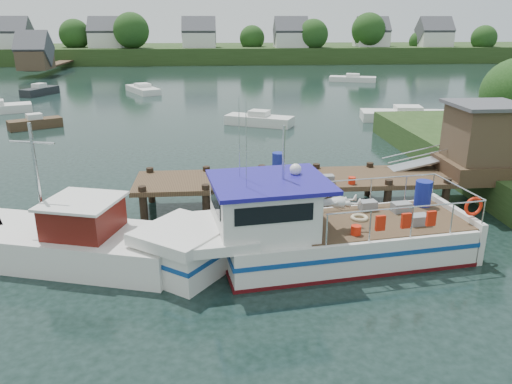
{
  "coord_description": "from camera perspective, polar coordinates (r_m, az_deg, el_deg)",
  "views": [
    {
      "loc": [
        -2.57,
        -20.24,
        7.82
      ],
      "look_at": [
        -1.0,
        -1.5,
        1.3
      ],
      "focal_mm": 35.0,
      "sensor_mm": 36.0,
      "label": 1
    }
  ],
  "objects": [
    {
      "name": "moored_b",
      "position": [
        39.25,
        0.36,
        8.26
      ],
      "size": [
        5.47,
        3.86,
        1.15
      ],
      "rotation": [
        0.0,
        0.0,
        0.16
      ],
      "color": "silver",
      "rests_on": "ground"
    },
    {
      "name": "moored_rowboat",
      "position": [
        41.68,
        -23.94,
        7.24
      ],
      "size": [
        3.93,
        3.04,
        1.1
      ],
      "rotation": [
        0.0,
        0.0,
        0.01
      ],
      "color": "#453321",
      "rests_on": "ground"
    },
    {
      "name": "moored_e",
      "position": [
        60.37,
        -23.47,
        10.58
      ],
      "size": [
        3.23,
        4.74,
        1.24
      ],
      "rotation": [
        0.0,
        0.0,
        -0.24
      ],
      "color": "black",
      "rests_on": "ground"
    },
    {
      "name": "dock",
      "position": [
        22.89,
        18.8,
        3.98
      ],
      "size": [
        16.6,
        3.0,
        4.78
      ],
      "color": "#453321",
      "rests_on": "ground"
    },
    {
      "name": "work_boat",
      "position": [
        18.21,
        -21.54,
        -5.14
      ],
      "size": [
        9.01,
        4.79,
        4.75
      ],
      "rotation": [
        0.0,
        0.0,
        -0.29
      ],
      "color": "silver",
      "rests_on": "ground"
    },
    {
      "name": "moored_c",
      "position": [
        42.99,
        16.93,
        8.41
      ],
      "size": [
        7.74,
        3.68,
        1.17
      ],
      "rotation": [
        0.0,
        0.0,
        -0.33
      ],
      "color": "silver",
      "rests_on": "ground"
    },
    {
      "name": "far_shore",
      "position": [
        102.81,
        -3.48,
        15.89
      ],
      "size": [
        140.0,
        42.55,
        9.22
      ],
      "color": "#29411A",
      "rests_on": "ground"
    },
    {
      "name": "lobster_boat",
      "position": [
        16.86,
        5.6,
        -4.77
      ],
      "size": [
        11.85,
        4.75,
        5.63
      ],
      "rotation": [
        0.0,
        0.0,
        0.14
      ],
      "color": "silver",
      "rests_on": "ground"
    },
    {
      "name": "moored_d",
      "position": [
        58.66,
        -12.81,
        11.38
      ],
      "size": [
        4.6,
        6.43,
        1.04
      ],
      "rotation": [
        0.0,
        0.0,
        -0.06
      ],
      "color": "silver",
      "rests_on": "ground"
    },
    {
      "name": "ground_plane",
      "position": [
        21.85,
        2.29,
        -1.87
      ],
      "size": [
        160.0,
        160.0,
        0.0
      ],
      "primitive_type": "plane",
      "color": "black"
    },
    {
      "name": "moored_far",
      "position": [
        69.17,
        10.98,
        12.61
      ],
      "size": [
        6.4,
        3.87,
        1.03
      ],
      "rotation": [
        0.0,
        0.0,
        -0.06
      ],
      "color": "silver",
      "rests_on": "ground"
    }
  ]
}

